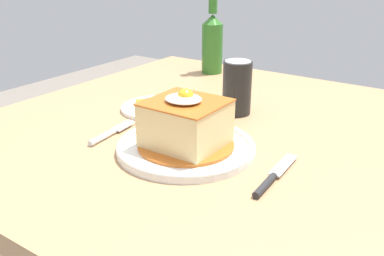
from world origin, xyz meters
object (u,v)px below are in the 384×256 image
(knife, at_px, (271,179))
(soda_can, at_px, (237,88))
(main_plate, at_px, (186,147))
(side_plate_fries, at_px, (157,108))
(beer_bottle_green, at_px, (212,41))
(fork, at_px, (109,134))

(knife, distance_m, soda_can, 0.33)
(main_plate, distance_m, knife, 0.18)
(soda_can, height_order, side_plate_fries, soda_can)
(soda_can, relative_size, side_plate_fries, 0.73)
(main_plate, relative_size, knife, 1.57)
(beer_bottle_green, bearing_deg, knife, -50.01)
(fork, height_order, knife, same)
(main_plate, distance_m, soda_can, 0.24)
(main_plate, bearing_deg, soda_can, 95.84)
(main_plate, xyz_separation_m, fork, (-0.17, -0.03, -0.00))
(beer_bottle_green, bearing_deg, fork, -79.76)
(fork, xyz_separation_m, knife, (0.35, 0.01, -0.00))
(main_plate, relative_size, side_plate_fries, 1.53)
(soda_can, bearing_deg, side_plate_fries, -152.96)
(knife, height_order, beer_bottle_green, beer_bottle_green)
(soda_can, distance_m, side_plate_fries, 0.20)
(main_plate, bearing_deg, fork, -169.36)
(soda_can, relative_size, beer_bottle_green, 0.47)
(fork, bearing_deg, knife, 1.84)
(knife, relative_size, side_plate_fries, 0.97)
(knife, height_order, side_plate_fries, side_plate_fries)
(main_plate, relative_size, fork, 1.84)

